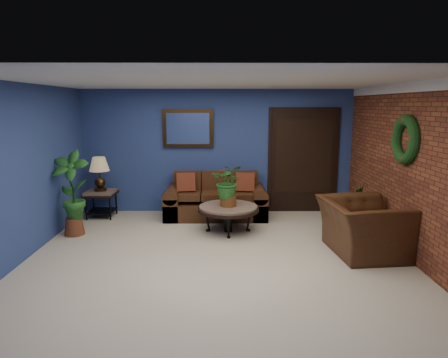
{
  "coord_description": "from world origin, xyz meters",
  "views": [
    {
      "loc": [
        0.04,
        -5.62,
        2.19
      ],
      "look_at": [
        0.1,
        0.55,
        1.04
      ],
      "focal_mm": 32.0,
      "sensor_mm": 36.0,
      "label": 1
    }
  ],
  "objects_px": {
    "table_lamp": "(99,170)",
    "armchair": "(362,227)",
    "coffee_table": "(228,209)",
    "end_table": "(101,197)",
    "sofa": "(216,202)",
    "side_chair": "(223,190)"
  },
  "relations": [
    {
      "from": "table_lamp",
      "to": "armchair",
      "type": "height_order",
      "value": "table_lamp"
    },
    {
      "from": "coffee_table",
      "to": "end_table",
      "type": "height_order",
      "value": "end_table"
    },
    {
      "from": "sofa",
      "to": "armchair",
      "type": "distance_m",
      "value": 2.99
    },
    {
      "from": "table_lamp",
      "to": "side_chair",
      "type": "height_order",
      "value": "table_lamp"
    },
    {
      "from": "armchair",
      "to": "sofa",
      "type": "bearing_deg",
      "value": 41.85
    },
    {
      "from": "table_lamp",
      "to": "sofa",
      "type": "bearing_deg",
      "value": 0.63
    },
    {
      "from": "coffee_table",
      "to": "table_lamp",
      "type": "xyz_separation_m",
      "value": [
        -2.48,
        0.94,
        0.54
      ]
    },
    {
      "from": "sofa",
      "to": "side_chair",
      "type": "bearing_deg",
      "value": 17.19
    },
    {
      "from": "coffee_table",
      "to": "end_table",
      "type": "relative_size",
      "value": 1.84
    },
    {
      "from": "side_chair",
      "to": "armchair",
      "type": "bearing_deg",
      "value": -47.84
    },
    {
      "from": "sofa",
      "to": "end_table",
      "type": "height_order",
      "value": "sofa"
    },
    {
      "from": "armchair",
      "to": "side_chair",
      "type": "bearing_deg",
      "value": 39.37
    },
    {
      "from": "end_table",
      "to": "armchair",
      "type": "distance_m",
      "value": 4.88
    },
    {
      "from": "side_chair",
      "to": "armchair",
      "type": "distance_m",
      "value": 2.92
    },
    {
      "from": "armchair",
      "to": "end_table",
      "type": "bearing_deg",
      "value": 60.37
    },
    {
      "from": "coffee_table",
      "to": "armchair",
      "type": "relative_size",
      "value": 0.87
    },
    {
      "from": "coffee_table",
      "to": "table_lamp",
      "type": "bearing_deg",
      "value": 159.21
    },
    {
      "from": "end_table",
      "to": "table_lamp",
      "type": "distance_m",
      "value": 0.54
    },
    {
      "from": "sofa",
      "to": "side_chair",
      "type": "xyz_separation_m",
      "value": [
        0.14,
        0.04,
        0.23
      ]
    },
    {
      "from": "sofa",
      "to": "end_table",
      "type": "xyz_separation_m",
      "value": [
        -2.26,
        -0.02,
        0.11
      ]
    },
    {
      "from": "coffee_table",
      "to": "table_lamp",
      "type": "height_order",
      "value": "table_lamp"
    },
    {
      "from": "sofa",
      "to": "coffee_table",
      "type": "bearing_deg",
      "value": -76.86
    }
  ]
}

